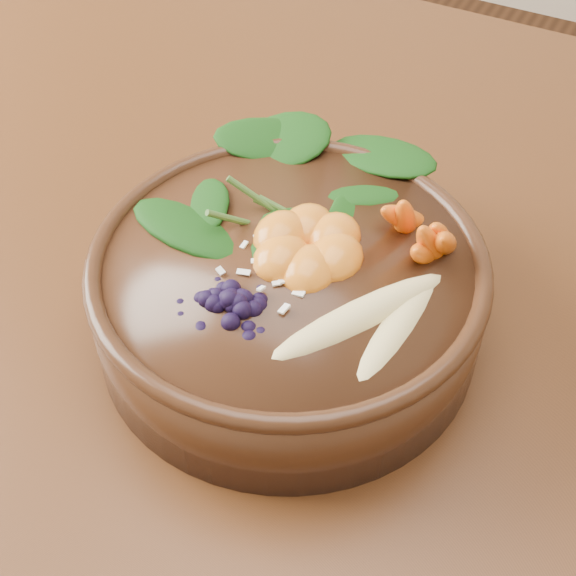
% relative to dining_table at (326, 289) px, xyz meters
% --- Properties ---
extents(ground, '(4.00, 4.00, 0.00)m').
position_rel_dining_table_xyz_m(ground, '(0.00, 0.00, -0.66)').
color(ground, '#381E0F').
rests_on(ground, ground).
extents(dining_table, '(1.60, 0.90, 0.75)m').
position_rel_dining_table_xyz_m(dining_table, '(0.00, 0.00, 0.00)').
color(dining_table, '#331C0C').
rests_on(dining_table, ground).
extents(stoneware_bowl, '(0.38, 0.38, 0.08)m').
position_rel_dining_table_xyz_m(stoneware_bowl, '(0.03, -0.14, 0.13)').
color(stoneware_bowl, '#3F2212').
rests_on(stoneware_bowl, dining_table).
extents(kale_heap, '(0.24, 0.23, 0.05)m').
position_rel_dining_table_xyz_m(kale_heap, '(0.00, -0.06, 0.20)').
color(kale_heap, '#123F0D').
rests_on(kale_heap, stoneware_bowl).
extents(carrot_cluster, '(0.08, 0.08, 0.08)m').
position_rel_dining_table_xyz_m(carrot_cluster, '(0.11, -0.08, 0.22)').
color(carrot_cluster, orange).
rests_on(carrot_cluster, stoneware_bowl).
extents(banana_halves, '(0.10, 0.16, 0.03)m').
position_rel_dining_table_xyz_m(banana_halves, '(0.11, -0.16, 0.19)').
color(banana_halves, '#E0CC84').
rests_on(banana_halves, stoneware_bowl).
extents(mandarin_cluster, '(0.11, 0.12, 0.03)m').
position_rel_dining_table_xyz_m(mandarin_cluster, '(0.04, -0.12, 0.19)').
color(mandarin_cluster, orange).
rests_on(mandarin_cluster, stoneware_bowl).
extents(blueberry_pile, '(0.17, 0.14, 0.04)m').
position_rel_dining_table_xyz_m(blueberry_pile, '(0.01, -0.20, 0.20)').
color(blueberry_pile, black).
rests_on(blueberry_pile, stoneware_bowl).
extents(coconut_flakes, '(0.11, 0.10, 0.01)m').
position_rel_dining_table_xyz_m(coconut_flakes, '(0.02, -0.16, 0.18)').
color(coconut_flakes, white).
rests_on(coconut_flakes, stoneware_bowl).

